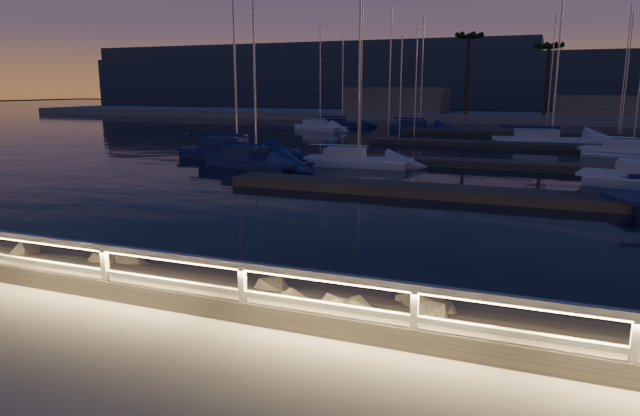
# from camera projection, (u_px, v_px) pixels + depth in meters

# --- Properties ---
(ground) EXTENTS (400.00, 400.00, 0.00)m
(ground) POSITION_uv_depth(u_px,v_px,m) (352.00, 338.00, 9.23)
(ground) COLOR #9F9B90
(ground) RESTS_ON ground
(harbor_water) EXTENTS (400.00, 440.00, 0.60)m
(harbor_water) POSITION_uv_depth(u_px,v_px,m) (502.00, 163.00, 37.79)
(harbor_water) COLOR black
(harbor_water) RESTS_ON ground
(guard_rail) EXTENTS (44.11, 0.12, 1.06)m
(guard_rail) POSITION_uv_depth(u_px,v_px,m) (349.00, 292.00, 9.09)
(guard_rail) COLOR white
(guard_rail) RESTS_ON ground
(riprap) EXTENTS (36.07, 2.94, 1.36)m
(riprap) POSITION_uv_depth(u_px,v_px,m) (106.00, 276.00, 12.94)
(riprap) COLOR #645F56
(riprap) RESTS_ON ground
(floating_docks) EXTENTS (22.00, 36.00, 0.40)m
(floating_docks) POSITION_uv_depth(u_px,v_px,m) (504.00, 153.00, 38.84)
(floating_docks) COLOR #5D574D
(floating_docks) RESTS_ON ground
(far_shore) EXTENTS (160.00, 14.00, 5.20)m
(far_shore) POSITION_uv_depth(u_px,v_px,m) (527.00, 115.00, 76.49)
(far_shore) COLOR #9F9B90
(far_shore) RESTS_ON ground
(palm_left) EXTENTS (3.00, 3.00, 11.20)m
(palm_left) POSITION_uv_depth(u_px,v_px,m) (469.00, 39.00, 75.43)
(palm_left) COLOR #513625
(palm_left) RESTS_ON ground
(palm_center) EXTENTS (3.00, 3.00, 9.70)m
(palm_center) POSITION_uv_depth(u_px,v_px,m) (549.00, 49.00, 73.00)
(palm_center) COLOR #513625
(palm_center) RESTS_ON ground
(distant_hills) EXTENTS (230.00, 37.50, 18.00)m
(distant_hills) POSITION_uv_depth(u_px,v_px,m) (442.00, 84.00, 137.72)
(distant_hills) COLOR #3A4859
(distant_hills) RESTS_ON ground
(sailboat_a) EXTENTS (8.04, 2.95, 13.49)m
(sailboat_a) POSITION_uv_depth(u_px,v_px,m) (234.00, 151.00, 37.47)
(sailboat_a) COLOR navy
(sailboat_a) RESTS_ON ground
(sailboat_e) EXTENTS (6.39, 2.36, 10.72)m
(sailboat_e) POSITION_uv_depth(u_px,v_px,m) (355.00, 160.00, 33.45)
(sailboat_e) COLOR white
(sailboat_e) RESTS_ON ground
(sailboat_f) EXTENTS (7.64, 4.75, 12.66)m
(sailboat_f) POSITION_uv_depth(u_px,v_px,m) (254.00, 160.00, 32.99)
(sailboat_f) COLOR navy
(sailboat_f) RESTS_ON ground
(sailboat_i) EXTENTS (6.67, 4.33, 11.17)m
(sailboat_i) POSITION_uv_depth(u_px,v_px,m) (319.00, 127.00, 61.03)
(sailboat_i) COLOR white
(sailboat_i) RESTS_ON ground
(sailboat_k) EXTENTS (9.26, 3.82, 15.27)m
(sailboat_k) POSITION_uv_depth(u_px,v_px,m) (548.00, 140.00, 45.24)
(sailboat_k) COLOR white
(sailboat_k) RESTS_ON ground
(sailboat_m) EXTENTS (6.58, 4.09, 10.97)m
(sailboat_m) POSITION_uv_depth(u_px,v_px,m) (341.00, 124.00, 65.56)
(sailboat_m) COLOR navy
(sailboat_m) RESTS_ON ground
(sailboat_n) EXTENTS (7.25, 3.64, 11.91)m
(sailboat_n) POSITION_uv_depth(u_px,v_px,m) (418.00, 127.00, 60.89)
(sailboat_n) COLOR navy
(sailboat_n) RESTS_ON ground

